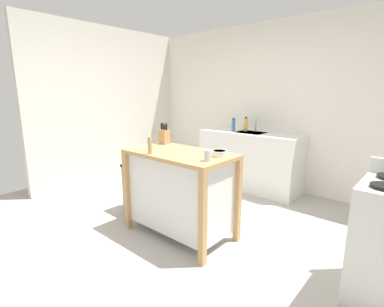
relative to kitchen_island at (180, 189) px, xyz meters
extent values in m
plane|color=#ADA8A0|center=(0.05, -0.10, -0.52)|extent=(5.86, 5.86, 0.00)
cube|color=silver|center=(0.05, 2.23, 0.78)|extent=(4.86, 0.10, 2.60)
cube|color=silver|center=(-2.38, 0.76, 0.78)|extent=(0.10, 2.93, 2.60)
cube|color=tan|center=(0.00, 0.00, 0.39)|extent=(1.16, 0.64, 0.04)
cube|color=silver|center=(0.00, 0.00, -0.02)|extent=(1.06, 0.54, 0.79)
cube|color=tan|center=(-0.55, -0.29, -0.07)|extent=(0.06, 0.06, 0.89)
cube|color=tan|center=(0.55, -0.29, -0.07)|extent=(0.06, 0.06, 0.89)
cube|color=tan|center=(-0.55, 0.29, -0.07)|extent=(0.06, 0.06, 0.89)
cube|color=tan|center=(0.55, 0.29, -0.07)|extent=(0.06, 0.06, 0.89)
cube|color=tan|center=(-0.46, 0.22, 0.50)|extent=(0.11, 0.09, 0.17)
cylinder|color=black|center=(-0.50, 0.22, 0.62)|extent=(0.02, 0.02, 0.08)
cylinder|color=black|center=(-0.47, 0.22, 0.62)|extent=(0.02, 0.02, 0.08)
cylinder|color=black|center=(-0.44, 0.22, 0.61)|extent=(0.02, 0.02, 0.06)
cylinder|color=black|center=(-0.42, 0.22, 0.62)|extent=(0.02, 0.02, 0.08)
cylinder|color=silver|center=(0.43, 0.11, 0.44)|extent=(0.16, 0.16, 0.06)
cylinder|color=gray|center=(0.43, 0.11, 0.47)|extent=(0.13, 0.13, 0.01)
cylinder|color=silver|center=(0.46, -0.12, 0.46)|extent=(0.07, 0.07, 0.10)
cylinder|color=tan|center=(-0.16, -0.26, 0.49)|extent=(0.04, 0.04, 0.16)
sphere|color=#99999E|center=(-0.16, -0.26, 0.58)|extent=(0.03, 0.03, 0.03)
cube|color=slate|center=(-0.82, 0.08, -0.22)|extent=(0.34, 0.26, 0.60)
cube|color=black|center=(-0.82, 0.08, 0.10)|extent=(0.36, 0.28, 0.03)
cube|color=silver|center=(-0.22, 1.88, -0.06)|extent=(1.62, 0.60, 0.91)
cube|color=silver|center=(-0.22, 1.86, 0.38)|extent=(0.44, 0.36, 0.03)
cylinder|color=#B7BCC1|center=(-0.22, 2.02, 0.50)|extent=(0.02, 0.02, 0.22)
cylinder|color=yellow|center=(-0.34, 1.91, 0.50)|extent=(0.06, 0.06, 0.21)
cylinder|color=black|center=(-0.34, 1.91, 0.61)|extent=(0.03, 0.03, 0.02)
cylinder|color=blue|center=(-0.52, 1.82, 0.49)|extent=(0.06, 0.06, 0.19)
cylinder|color=black|center=(-0.52, 1.82, 0.59)|extent=(0.03, 0.03, 0.02)
camera|label=1|loc=(1.99, -2.08, 1.04)|focal=26.42mm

